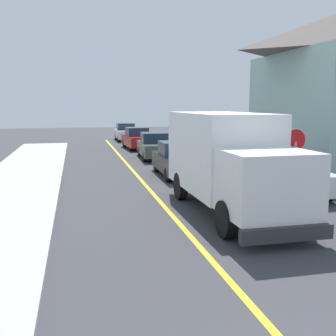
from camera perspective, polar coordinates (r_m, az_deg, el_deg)
centre_line_yellow at (r=13.31m, az=0.32°, el=-6.31°), size 0.16×56.00×0.01m
box_truck at (r=13.42m, az=8.35°, el=1.40°), size 2.49×7.21×3.20m
parked_car_near at (r=20.05m, az=1.32°, el=1.15°), size 1.86×4.42×1.67m
parked_car_mid at (r=26.45m, az=-1.92°, el=3.03°), size 1.99×4.47×1.67m
parked_car_far at (r=32.36m, az=-4.32°, el=4.08°), size 2.02×4.48×1.67m
parked_car_furthest at (r=39.71m, az=-5.91°, el=4.95°), size 1.82×4.41×1.67m
parked_van_across at (r=16.65m, az=16.59°, el=-0.82°), size 1.85×4.42×1.67m
stop_sign at (r=15.01m, az=17.21°, el=2.23°), size 0.80×0.10×2.65m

